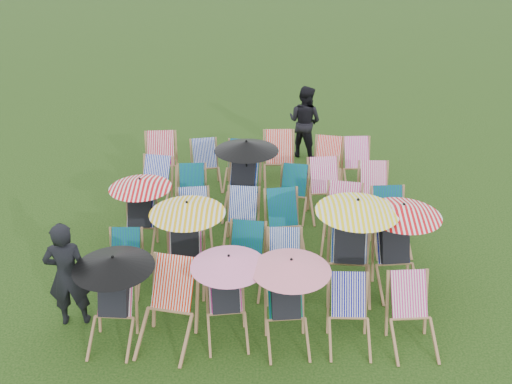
{
  "coord_description": "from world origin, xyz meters",
  "views": [
    {
      "loc": [
        -0.02,
        -8.07,
        5.16
      ],
      "look_at": [
        -0.13,
        0.27,
        0.9
      ],
      "focal_mm": 40.0,
      "sensor_mm": 36.0,
      "label": 1
    }
  ],
  "objects_px": {
    "deckchair_29": "(359,165)",
    "person_left": "(67,275)",
    "person_rear": "(305,122)",
    "deckchair_0": "(112,299)",
    "deckchair_5": "(413,316)"
  },
  "relations": [
    {
      "from": "deckchair_29",
      "to": "person_left",
      "type": "height_order",
      "value": "person_left"
    },
    {
      "from": "deckchair_29",
      "to": "person_left",
      "type": "relative_size",
      "value": 0.6
    },
    {
      "from": "person_rear",
      "to": "person_left",
      "type": "bearing_deg",
      "value": 91.98
    },
    {
      "from": "deckchair_29",
      "to": "person_rear",
      "type": "distance_m",
      "value": 1.89
    },
    {
      "from": "person_left",
      "to": "person_rear",
      "type": "relative_size",
      "value": 0.95
    },
    {
      "from": "deckchair_5",
      "to": "person_left",
      "type": "bearing_deg",
      "value": 170.65
    },
    {
      "from": "deckchair_5",
      "to": "person_left",
      "type": "relative_size",
      "value": 0.57
    },
    {
      "from": "deckchair_5",
      "to": "person_rear",
      "type": "height_order",
      "value": "person_rear"
    },
    {
      "from": "deckchair_29",
      "to": "person_rear",
      "type": "bearing_deg",
      "value": 118.53
    },
    {
      "from": "deckchair_5",
      "to": "person_rear",
      "type": "distance_m",
      "value": 6.28
    },
    {
      "from": "deckchair_0",
      "to": "person_rear",
      "type": "distance_m",
      "value": 6.76
    },
    {
      "from": "deckchair_0",
      "to": "person_left",
      "type": "xyz_separation_m",
      "value": [
        -0.66,
        0.34,
        0.13
      ]
    },
    {
      "from": "deckchair_0",
      "to": "person_rear",
      "type": "height_order",
      "value": "person_rear"
    },
    {
      "from": "deckchair_5",
      "to": "deckchair_29",
      "type": "height_order",
      "value": "deckchair_29"
    },
    {
      "from": "deckchair_0",
      "to": "deckchair_5",
      "type": "distance_m",
      "value": 3.84
    }
  ]
}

